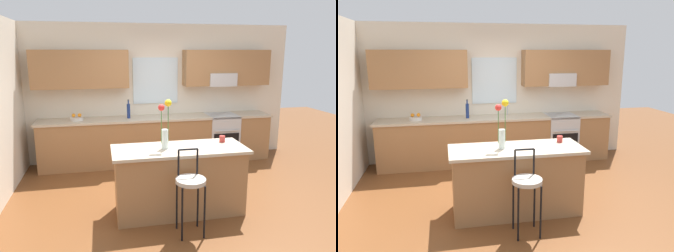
{
  "view_description": "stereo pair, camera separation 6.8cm",
  "coord_description": "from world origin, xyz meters",
  "views": [
    {
      "loc": [
        -1.08,
        -4.4,
        2.17
      ],
      "look_at": [
        -0.04,
        0.55,
        1.0
      ],
      "focal_mm": 34.54,
      "sensor_mm": 36.0,
      "label": 1
    },
    {
      "loc": [
        -1.01,
        -4.41,
        2.17
      ],
      "look_at": [
        -0.04,
        0.55,
        1.0
      ],
      "focal_mm": 34.54,
      "sensor_mm": 36.0,
      "label": 2
    }
  ],
  "objects": [
    {
      "name": "ground_plane",
      "position": [
        0.0,
        0.0,
        0.0
      ],
      "size": [
        14.0,
        14.0,
        0.0
      ],
      "primitive_type": "plane",
      "color": "brown"
    },
    {
      "name": "back_wall_assembly",
      "position": [
        0.03,
        1.98,
        1.51
      ],
      "size": [
        5.6,
        0.5,
        2.7
      ],
      "color": "beige",
      "rests_on": "ground"
    },
    {
      "name": "counter_run",
      "position": [
        0.0,
        1.7,
        0.47
      ],
      "size": [
        4.56,
        0.64,
        0.92
      ],
      "color": "#996B42",
      "rests_on": "ground"
    },
    {
      "name": "sink_faucet",
      "position": [
        0.24,
        1.84,
        1.06
      ],
      "size": [
        0.02,
        0.13,
        0.23
      ],
      "color": "#B7BABC",
      "rests_on": "counter_run"
    },
    {
      "name": "oven_range",
      "position": [
        1.31,
        1.68,
        0.46
      ],
      "size": [
        0.6,
        0.64,
        0.92
      ],
      "color": "#B7BABC",
      "rests_on": "ground"
    },
    {
      "name": "kitchen_island",
      "position": [
        -0.09,
        -0.4,
        0.46
      ],
      "size": [
        1.79,
        0.7,
        0.92
      ],
      "color": "#996B42",
      "rests_on": "ground"
    },
    {
      "name": "bar_stool_near",
      "position": [
        -0.09,
        -0.97,
        0.64
      ],
      "size": [
        0.36,
        0.36,
        1.04
      ],
      "color": "black",
      "rests_on": "ground"
    },
    {
      "name": "flower_vase",
      "position": [
        -0.28,
        -0.4,
        1.23
      ],
      "size": [
        0.18,
        0.1,
        0.65
      ],
      "color": "silver",
      "rests_on": "kitchen_island"
    },
    {
      "name": "mug_ceramic",
      "position": [
        0.57,
        -0.25,
        0.97
      ],
      "size": [
        0.08,
        0.08,
        0.09
      ],
      "primitive_type": "cylinder",
      "color": "#A52D28",
      "rests_on": "kitchen_island"
    },
    {
      "name": "fruit_bowl_oranges",
      "position": [
        -1.54,
        1.7,
        0.96
      ],
      "size": [
        0.24,
        0.24,
        0.13
      ],
      "color": "silver",
      "rests_on": "counter_run"
    },
    {
      "name": "bottle_olive_oil",
      "position": [
        -0.57,
        1.7,
        1.07
      ],
      "size": [
        0.06,
        0.06,
        0.36
      ],
      "color": "navy",
      "rests_on": "counter_run"
    }
  ]
}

